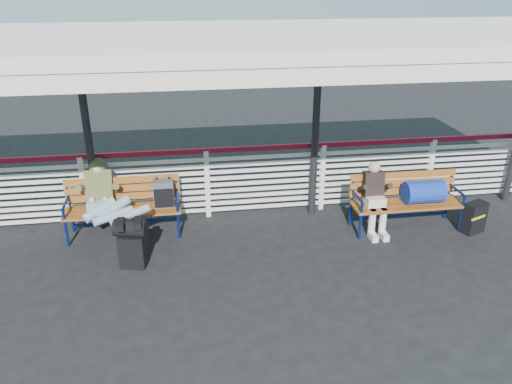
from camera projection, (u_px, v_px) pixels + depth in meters
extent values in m
plane|color=black|center=(217.00, 276.00, 6.95)|extent=(60.00, 60.00, 0.00)
cube|color=silver|center=(207.00, 184.00, 8.43)|extent=(12.00, 0.04, 1.04)
cube|color=maroon|center=(206.00, 151.00, 8.18)|extent=(12.00, 0.06, 0.08)
cube|color=silver|center=(205.00, 39.00, 6.52)|extent=(12.60, 3.60, 0.16)
cube|color=silver|center=(215.00, 74.00, 4.99)|extent=(12.60, 0.06, 0.30)
cylinder|color=black|center=(89.00, 141.00, 7.68)|extent=(0.12, 0.12, 3.00)
cylinder|color=black|center=(316.00, 131.00, 8.18)|extent=(0.12, 0.12, 3.00)
cube|color=black|center=(133.00, 251.00, 7.09)|extent=(0.40, 0.29, 0.49)
cylinder|color=black|center=(130.00, 228.00, 6.94)|extent=(0.50, 0.35, 0.25)
cube|color=#9F561E|center=(123.00, 210.00, 7.84)|extent=(1.80, 0.50, 0.04)
cube|color=#9F561E|center=(123.00, 188.00, 7.97)|extent=(1.80, 0.10, 0.40)
cylinder|color=navy|center=(67.00, 233.00, 7.63)|extent=(0.04, 0.04, 0.45)
cylinder|color=navy|center=(179.00, 225.00, 7.87)|extent=(0.04, 0.04, 0.45)
cylinder|color=navy|center=(70.00, 207.00, 7.97)|extent=(0.04, 0.04, 0.90)
cylinder|color=navy|center=(177.00, 200.00, 8.20)|extent=(0.04, 0.04, 0.90)
cube|color=#52555A|center=(164.00, 194.00, 7.85)|extent=(0.31, 0.20, 0.44)
cube|color=#9F561E|center=(408.00, 204.00, 8.05)|extent=(1.80, 0.50, 0.04)
cube|color=#9F561E|center=(403.00, 183.00, 8.17)|extent=(1.80, 0.10, 0.40)
cylinder|color=navy|center=(360.00, 226.00, 7.84)|extent=(0.04, 0.04, 0.45)
cylinder|color=navy|center=(461.00, 219.00, 8.07)|extent=(0.04, 0.04, 0.45)
cylinder|color=navy|center=(352.00, 201.00, 8.17)|extent=(0.04, 0.04, 0.90)
cylinder|color=navy|center=(448.00, 194.00, 8.41)|extent=(0.04, 0.04, 0.90)
cylinder|color=navy|center=(424.00, 192.00, 8.00)|extent=(0.63, 0.37, 0.37)
cube|color=#94B0C7|center=(100.00, 205.00, 7.80)|extent=(0.36, 0.26, 0.18)
cube|color=#4A4E29|center=(99.00, 185.00, 7.88)|extent=(0.42, 0.38, 0.53)
sphere|color=#4A4E29|center=(98.00, 166.00, 7.85)|extent=(0.28, 0.28, 0.28)
sphere|color=tan|center=(98.00, 168.00, 7.82)|extent=(0.21, 0.21, 0.21)
cube|color=black|center=(120.00, 224.00, 6.83)|extent=(0.11, 0.27, 0.10)
cube|color=black|center=(138.00, 223.00, 6.86)|extent=(0.11, 0.27, 0.10)
cube|color=beige|center=(375.00, 201.00, 7.96)|extent=(0.30, 0.24, 0.16)
cube|color=black|center=(373.00, 184.00, 7.99)|extent=(0.32, 0.23, 0.42)
sphere|color=tan|center=(374.00, 167.00, 7.90)|extent=(0.19, 0.19, 0.19)
cylinder|color=beige|center=(372.00, 223.00, 7.91)|extent=(0.11, 0.11, 0.46)
cylinder|color=beige|center=(383.00, 222.00, 7.93)|extent=(0.11, 0.11, 0.46)
cube|color=silver|center=(373.00, 236.00, 7.89)|extent=(0.10, 0.24, 0.10)
cube|color=silver|center=(384.00, 236.00, 7.92)|extent=(0.10, 0.24, 0.10)
cube|color=black|center=(474.00, 218.00, 8.04)|extent=(0.42, 0.33, 0.52)
cube|color=yellow|center=(479.00, 218.00, 7.92)|extent=(0.29, 0.14, 0.04)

